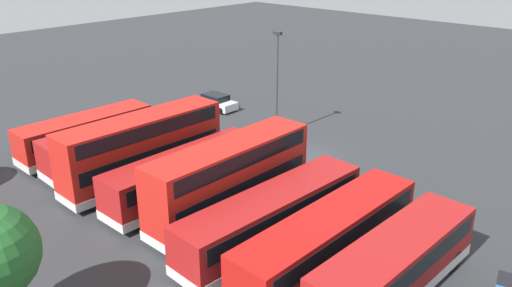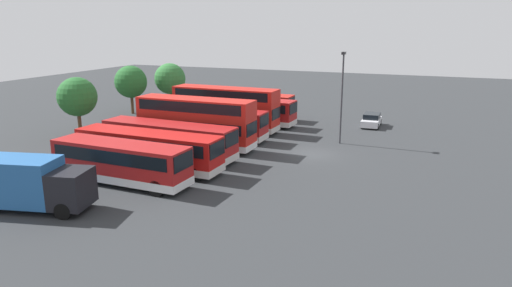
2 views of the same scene
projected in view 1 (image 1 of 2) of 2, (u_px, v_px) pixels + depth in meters
ground_plane at (310, 156)px, 38.45m from camera, size 140.00×140.00×0.00m
bus_single_deck_near_end at (396, 265)px, 22.98m from camera, size 2.90×10.43×2.95m
bus_single_deck_second at (329, 237)px, 25.07m from camera, size 2.76×12.04×2.95m
bus_single_deck_third at (273, 216)px, 26.99m from camera, size 3.08×12.02×2.95m
bus_double_decker_fourth at (230, 178)px, 29.36m from camera, size 2.63×10.94×4.55m
bus_single_deck_fifth at (185, 174)px, 31.76m from camera, size 2.65×11.03×2.95m
bus_double_decker_sixth at (143, 147)px, 33.62m from camera, size 2.79×11.42×4.55m
bus_single_deck_seventh at (122, 142)px, 36.69m from camera, size 3.08×11.49×2.95m
bus_single_deck_far_end at (86, 134)px, 38.33m from camera, size 2.72×10.20×2.95m
car_hatchback_silver at (217, 102)px, 48.76m from camera, size 3.94×1.88×1.43m
lamp_post_tall at (277, 77)px, 40.56m from camera, size 0.70×0.30×8.52m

